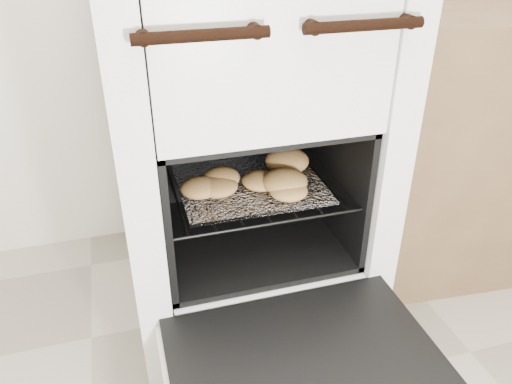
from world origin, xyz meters
TOP-DOWN VIEW (x-y plane):
  - stove at (0.14, 1.14)m, footprint 0.65×0.73m
  - oven_door at (0.14, 0.58)m, footprint 0.59×0.46m
  - oven_rack at (0.14, 1.06)m, footprint 0.48×0.46m
  - foil_sheet at (0.14, 1.04)m, footprint 0.37×0.33m
  - baked_rolls at (0.15, 1.01)m, footprint 0.40×0.28m
  - counter at (0.90, 1.16)m, footprint 0.86×0.61m

SIDE VIEW (x-z plane):
  - oven_door at x=0.14m, z-range 0.20..0.24m
  - counter at x=0.90m, z-range 0.00..0.82m
  - oven_rack at x=0.14m, z-range 0.42..0.43m
  - foil_sheet at x=0.14m, z-range 0.42..0.43m
  - baked_rolls at x=0.15m, z-range 0.43..0.49m
  - stove at x=0.14m, z-range -0.01..0.99m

